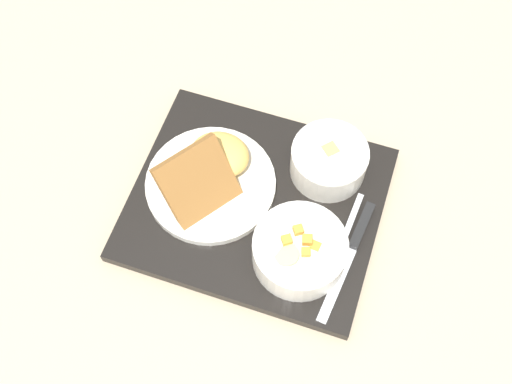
{
  "coord_description": "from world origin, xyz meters",
  "views": [
    {
      "loc": [
        -0.15,
        0.41,
        0.9
      ],
      "look_at": [
        0.0,
        0.0,
        0.05
      ],
      "focal_mm": 45.0,
      "sensor_mm": 36.0,
      "label": 1
    }
  ],
  "objects_px": {
    "spoon": "(339,252)",
    "knife": "(356,241)",
    "plate_main": "(211,175)",
    "bowl_soup": "(329,159)",
    "bowl_salad": "(299,250)"
  },
  "relations": [
    {
      "from": "plate_main",
      "to": "bowl_salad",
      "type": "bearing_deg",
      "value": 156.34
    },
    {
      "from": "bowl_soup",
      "to": "spoon",
      "type": "distance_m",
      "value": 0.14
    },
    {
      "from": "plate_main",
      "to": "spoon",
      "type": "bearing_deg",
      "value": 168.33
    },
    {
      "from": "bowl_soup",
      "to": "plate_main",
      "type": "height_order",
      "value": "plate_main"
    },
    {
      "from": "spoon",
      "to": "plate_main",
      "type": "bearing_deg",
      "value": -99.17
    },
    {
      "from": "knife",
      "to": "spoon",
      "type": "height_order",
      "value": "knife"
    },
    {
      "from": "knife",
      "to": "plate_main",
      "type": "bearing_deg",
      "value": -90.19
    },
    {
      "from": "bowl_soup",
      "to": "spoon",
      "type": "relative_size",
      "value": 0.8
    },
    {
      "from": "bowl_salad",
      "to": "spoon",
      "type": "relative_size",
      "value": 0.92
    },
    {
      "from": "bowl_salad",
      "to": "bowl_soup",
      "type": "bearing_deg",
      "value": -88.36
    },
    {
      "from": "bowl_soup",
      "to": "plate_main",
      "type": "bearing_deg",
      "value": 27.12
    },
    {
      "from": "bowl_soup",
      "to": "spoon",
      "type": "height_order",
      "value": "bowl_soup"
    },
    {
      "from": "bowl_soup",
      "to": "knife",
      "type": "height_order",
      "value": "bowl_soup"
    },
    {
      "from": "bowl_salad",
      "to": "plate_main",
      "type": "xyz_separation_m",
      "value": [
        0.17,
        -0.07,
        -0.01
      ]
    },
    {
      "from": "spoon",
      "to": "knife",
      "type": "bearing_deg",
      "value": 147.33
    }
  ]
}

